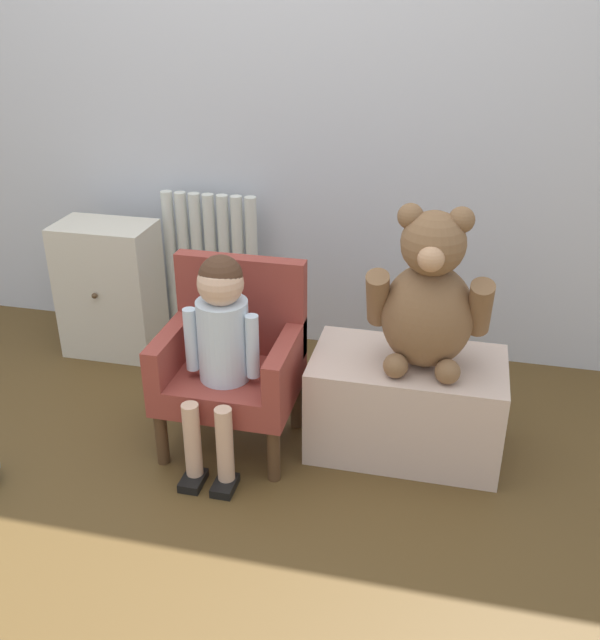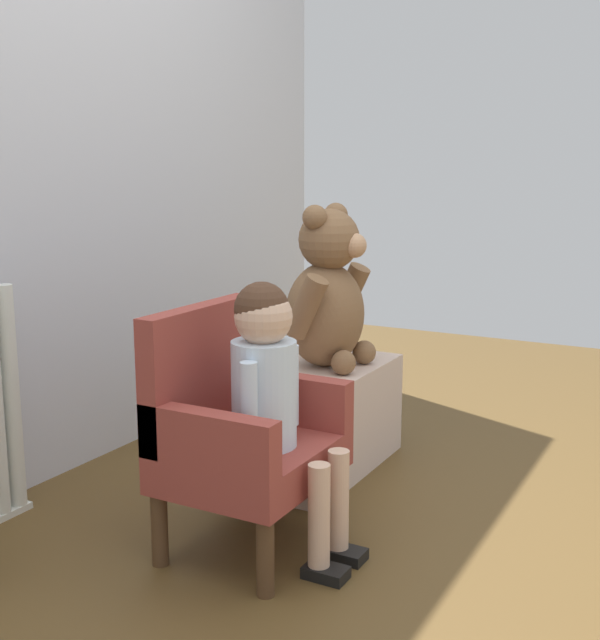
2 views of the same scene
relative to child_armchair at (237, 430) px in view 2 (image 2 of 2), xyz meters
The scene contains 5 objects.
ground_plane 0.58m from the child_armchair, 95.46° to the right, with size 6.00×6.00×0.00m, color #533C1D.
child_armchair is the anchor object (origin of this frame).
child_figure 0.19m from the child_armchair, 90.00° to the right, with size 0.25×0.35×0.73m.
low_bench 0.62m from the child_armchair, ahead, with size 0.65×0.37×0.35m, color beige.
large_teddy_bear 0.70m from the child_armchair, ahead, with size 0.40×0.28×0.54m.
Camera 2 is at (-1.67, -0.65, 1.02)m, focal length 45.00 mm.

